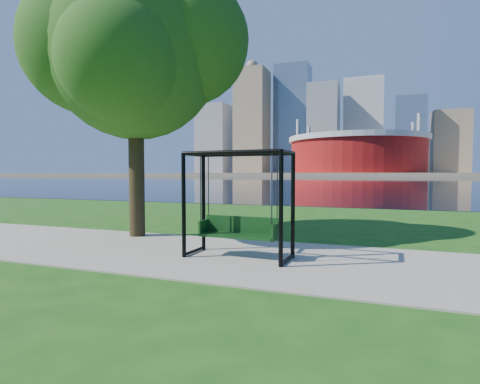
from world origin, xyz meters
The scene contains 8 objects.
ground centered at (0.00, 0.00, 0.00)m, with size 900.00×900.00×0.00m, color #1E5114.
path centered at (0.00, -0.50, 0.01)m, with size 120.00×4.00×0.03m, color #9E937F.
river centered at (0.00, 102.00, 0.01)m, with size 900.00×180.00×0.02m, color black.
far_bank centered at (0.00, 306.00, 1.00)m, with size 900.00×228.00×2.00m, color #937F60.
stadium centered at (-10.00, 235.00, 14.23)m, with size 83.00×83.00×32.00m.
skyline centered at (-4.27, 319.39, 35.89)m, with size 392.00×66.00×96.50m.
swing centered at (0.04, -0.57, 1.09)m, with size 2.24×1.05×2.25m.
park_tree centered at (-3.66, 1.02, 5.23)m, with size 6.07×5.48×7.53m.
Camera 1 is at (2.77, -7.89, 1.80)m, focal length 28.00 mm.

